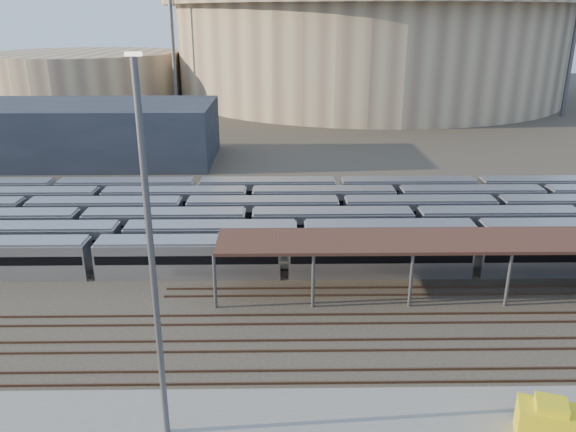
{
  "coord_description": "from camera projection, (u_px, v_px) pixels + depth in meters",
  "views": [
    {
      "loc": [
        -2.27,
        -42.76,
        24.43
      ],
      "look_at": [
        -1.47,
        12.0,
        4.72
      ],
      "focal_mm": 35.0,
      "sensor_mm": 36.0,
      "label": 1
    }
  ],
  "objects": [
    {
      "name": "subway_trains",
      "position": [
        295.0,
        221.0,
        65.32
      ],
      "size": [
        123.65,
        23.9,
        3.6
      ],
      "color": "silver",
      "rests_on": "ground"
    },
    {
      "name": "floodlight_3",
      "position": [
        257.0,
        26.0,
        191.93
      ],
      "size": [
        4.0,
        1.0,
        38.4
      ],
      "color": "#525257",
      "rests_on": "ground"
    },
    {
      "name": "ground",
      "position": [
        307.0,
        314.0,
        48.53
      ],
      "size": [
        420.0,
        420.0,
        0.0
      ],
      "primitive_type": "plane",
      "color": "#383026",
      "rests_on": "ground"
    },
    {
      "name": "floodlight_0",
      "position": [
        172.0,
        30.0,
        144.61
      ],
      "size": [
        4.0,
        1.0,
        38.4
      ],
      "color": "#525257",
      "rests_on": "ground"
    },
    {
      "name": "secondary_arena",
      "position": [
        87.0,
        76.0,
        167.64
      ],
      "size": [
        56.0,
        56.0,
        14.0
      ],
      "primitive_type": "cylinder",
      "color": "tan",
      "rests_on": "ground"
    },
    {
      "name": "service_building",
      "position": [
        93.0,
        132.0,
        98.1
      ],
      "size": [
        42.0,
        20.0,
        10.0
      ],
      "primitive_type": "cube",
      "color": "#1E232D",
      "rests_on": "ground"
    },
    {
      "name": "yellow_equipment",
      "position": [
        548.0,
        425.0,
        33.55
      ],
      "size": [
        4.08,
        3.23,
        2.22
      ],
      "primitive_type": "cube",
      "rotation": [
        0.0,
        0.0,
        -0.32
      ],
      "color": "gold",
      "rests_on": "apron"
    },
    {
      "name": "yard_light_pole",
      "position": [
        152.0,
        264.0,
        30.72
      ],
      "size": [
        0.81,
        0.36,
        22.54
      ],
      "color": "#525257",
      "rests_on": "apron"
    },
    {
      "name": "inspection_shed",
      "position": [
        547.0,
        242.0,
        50.91
      ],
      "size": [
        60.3,
        6.0,
        5.3
      ],
      "color": "#525257",
      "rests_on": "ground"
    },
    {
      "name": "empty_tracks",
      "position": [
        310.0,
        345.0,
        43.8
      ],
      "size": [
        170.0,
        9.62,
        0.18
      ],
      "color": "#4C3323",
      "rests_on": "ground"
    },
    {
      "name": "stadium",
      "position": [
        367.0,
        42.0,
        175.01
      ],
      "size": [
        124.0,
        124.0,
        32.5
      ],
      "color": "tan",
      "rests_on": "ground"
    },
    {
      "name": "floodlight_2",
      "position": [
        576.0,
        31.0,
        136.59
      ],
      "size": [
        4.0,
        1.0,
        38.4
      ],
      "color": "#525257",
      "rests_on": "ground"
    }
  ]
}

